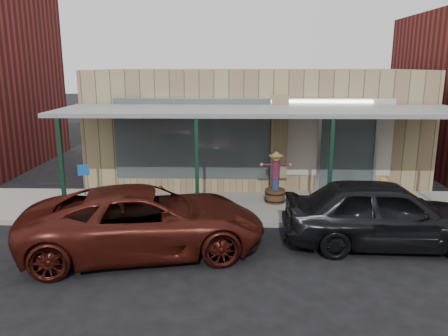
{
  "coord_description": "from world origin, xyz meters",
  "views": [
    {
      "loc": [
        -0.79,
        -9.34,
        4.35
      ],
      "look_at": [
        -1.08,
        2.6,
        1.54
      ],
      "focal_mm": 35.0,
      "sensor_mm": 36.0,
      "label": 1
    }
  ],
  "objects_px": {
    "parked_sedan": "(385,213)",
    "barrel_scarecrow": "(275,185)",
    "handicap_sign": "(84,183)",
    "barrel_pumpkin": "(370,198)",
    "car_maroon": "(145,220)"
  },
  "relations": [
    {
      "from": "barrel_scarecrow",
      "to": "barrel_pumpkin",
      "type": "xyz_separation_m",
      "value": [
        2.92,
        -0.19,
        -0.32
      ]
    },
    {
      "from": "barrel_scarecrow",
      "to": "handicap_sign",
      "type": "relative_size",
      "value": 1.08
    },
    {
      "from": "barrel_pumpkin",
      "to": "car_maroon",
      "type": "bearing_deg",
      "value": -152.48
    },
    {
      "from": "barrel_scarecrow",
      "to": "handicap_sign",
      "type": "xyz_separation_m",
      "value": [
        -5.5,
        -1.44,
        0.42
      ]
    },
    {
      "from": "car_maroon",
      "to": "barrel_pumpkin",
      "type": "bearing_deg",
      "value": -74.33
    },
    {
      "from": "handicap_sign",
      "to": "parked_sedan",
      "type": "height_order",
      "value": "parked_sedan"
    },
    {
      "from": "barrel_scarecrow",
      "to": "car_maroon",
      "type": "height_order",
      "value": "barrel_scarecrow"
    },
    {
      "from": "barrel_pumpkin",
      "to": "handicap_sign",
      "type": "bearing_deg",
      "value": -171.56
    },
    {
      "from": "parked_sedan",
      "to": "barrel_scarecrow",
      "type": "bearing_deg",
      "value": 40.73
    },
    {
      "from": "barrel_scarecrow",
      "to": "barrel_pumpkin",
      "type": "distance_m",
      "value": 2.95
    },
    {
      "from": "handicap_sign",
      "to": "parked_sedan",
      "type": "bearing_deg",
      "value": -29.67
    },
    {
      "from": "handicap_sign",
      "to": "car_maroon",
      "type": "height_order",
      "value": "handicap_sign"
    },
    {
      "from": "barrel_pumpkin",
      "to": "car_maroon",
      "type": "xyz_separation_m",
      "value": [
        -6.31,
        -3.29,
        0.4
      ]
    },
    {
      "from": "barrel_scarecrow",
      "to": "barrel_pumpkin",
      "type": "bearing_deg",
      "value": 20.18
    },
    {
      "from": "handicap_sign",
      "to": "car_maroon",
      "type": "bearing_deg",
      "value": -62.46
    }
  ]
}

